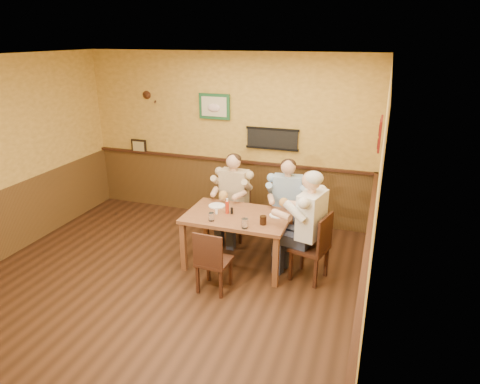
# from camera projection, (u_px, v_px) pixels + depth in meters

# --- Properties ---
(room) EXTENTS (5.02, 5.03, 2.81)m
(room) POSITION_uv_depth(u_px,v_px,m) (168.00, 157.00, 5.01)
(room) COLOR black
(room) RESTS_ON ground
(dining_table) EXTENTS (1.40, 0.90, 0.75)m
(dining_table) POSITION_uv_depth(u_px,v_px,m) (238.00, 221.00, 5.81)
(dining_table) COLOR brown
(dining_table) RESTS_ON ground
(chair_back_left) EXTENTS (0.42, 0.42, 0.87)m
(chair_back_left) POSITION_uv_depth(u_px,v_px,m) (234.00, 212.00, 6.66)
(chair_back_left) COLOR #3E2013
(chair_back_left) RESTS_ON ground
(chair_back_right) EXTENTS (0.43, 0.43, 0.86)m
(chair_back_right) POSITION_uv_depth(u_px,v_px,m) (286.00, 219.00, 6.43)
(chair_back_right) COLOR #3E2013
(chair_back_right) RESTS_ON ground
(chair_right_end) EXTENTS (0.52, 0.52, 0.93)m
(chair_right_end) POSITION_uv_depth(u_px,v_px,m) (310.00, 246.00, 5.52)
(chair_right_end) COLOR #3E2013
(chair_right_end) RESTS_ON ground
(chair_near_side) EXTENTS (0.40, 0.40, 0.83)m
(chair_near_side) POSITION_uv_depth(u_px,v_px,m) (214.00, 260.00, 5.29)
(chair_near_side) COLOR #3E2013
(chair_near_side) RESTS_ON ground
(diner_tan_shirt) EXTENTS (0.60, 0.60, 1.24)m
(diner_tan_shirt) POSITION_uv_depth(u_px,v_px,m) (234.00, 201.00, 6.60)
(diner_tan_shirt) COLOR beige
(diner_tan_shirt) RESTS_ON ground
(diner_blue_polo) EXTENTS (0.62, 0.62, 1.23)m
(diner_blue_polo) POSITION_uv_depth(u_px,v_px,m) (287.00, 208.00, 6.37)
(diner_blue_polo) COLOR #8FB1D7
(diner_blue_polo) RESTS_ON ground
(diner_white_elder) EXTENTS (0.75, 0.75, 1.33)m
(diner_white_elder) POSITION_uv_depth(u_px,v_px,m) (311.00, 232.00, 5.45)
(diner_white_elder) COLOR white
(diner_white_elder) RESTS_ON ground
(water_glass_left) EXTENTS (0.08, 0.08, 0.11)m
(water_glass_left) POSITION_uv_depth(u_px,v_px,m) (211.00, 217.00, 5.57)
(water_glass_left) COLOR white
(water_glass_left) RESTS_ON dining_table
(water_glass_mid) EXTENTS (0.11, 0.11, 0.13)m
(water_glass_mid) POSITION_uv_depth(u_px,v_px,m) (245.00, 223.00, 5.36)
(water_glass_mid) COLOR white
(water_glass_mid) RESTS_ON dining_table
(cola_tumbler) EXTENTS (0.10, 0.10, 0.11)m
(cola_tumbler) POSITION_uv_depth(u_px,v_px,m) (263.00, 220.00, 5.46)
(cola_tumbler) COLOR black
(cola_tumbler) RESTS_ON dining_table
(hot_sauce_bottle) EXTENTS (0.05, 0.05, 0.19)m
(hot_sauce_bottle) POSITION_uv_depth(u_px,v_px,m) (227.00, 207.00, 5.79)
(hot_sauce_bottle) COLOR red
(hot_sauce_bottle) RESTS_ON dining_table
(salt_shaker) EXTENTS (0.04, 0.04, 0.09)m
(salt_shaker) POSITION_uv_depth(u_px,v_px,m) (216.00, 211.00, 5.78)
(salt_shaker) COLOR white
(salt_shaker) RESTS_ON dining_table
(pepper_shaker) EXTENTS (0.04, 0.04, 0.09)m
(pepper_shaker) POSITION_uv_depth(u_px,v_px,m) (232.00, 211.00, 5.79)
(pepper_shaker) COLOR black
(pepper_shaker) RESTS_ON dining_table
(plate_far_left) EXTENTS (0.28, 0.28, 0.02)m
(plate_far_left) POSITION_uv_depth(u_px,v_px,m) (217.00, 206.00, 6.06)
(plate_far_left) COLOR white
(plate_far_left) RESTS_ON dining_table
(plate_far_right) EXTENTS (0.22, 0.22, 0.01)m
(plate_far_right) POSITION_uv_depth(u_px,v_px,m) (277.00, 215.00, 5.74)
(plate_far_right) COLOR white
(plate_far_right) RESTS_ON dining_table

